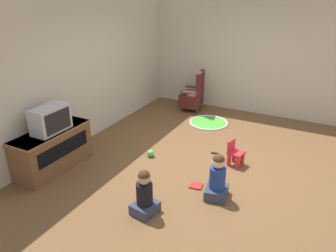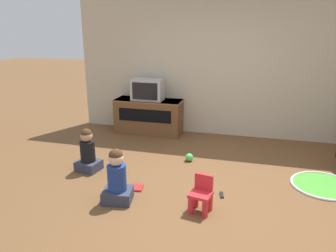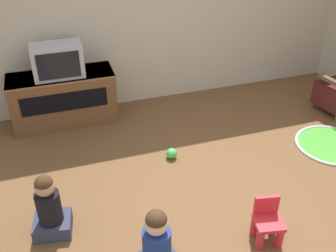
{
  "view_description": "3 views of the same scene",
  "coord_description": "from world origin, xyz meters",
  "px_view_note": "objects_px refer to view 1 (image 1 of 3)",
  "views": [
    {
      "loc": [
        -4.9,
        -1.78,
        2.87
      ],
      "look_at": [
        -0.73,
        0.4,
        0.84
      ],
      "focal_mm": 35.0,
      "sensor_mm": 36.0,
      "label": 1
    },
    {
      "loc": [
        0.58,
        -3.93,
        2.14
      ],
      "look_at": [
        -0.67,
        0.69,
        0.65
      ],
      "focal_mm": 35.0,
      "sensor_mm": 36.0,
      "label": 2
    },
    {
      "loc": [
        -1.57,
        -2.61,
        2.84
      ],
      "look_at": [
        -0.53,
        0.61,
        0.68
      ],
      "focal_mm": 42.0,
      "sensor_mm": 36.0,
      "label": 3
    }
  ],
  "objects_px": {
    "black_armchair": "(193,96)",
    "child_watching_center": "(217,179)",
    "television": "(50,119)",
    "child_watching_left": "(145,195)",
    "yellow_kid_chair": "(235,154)",
    "toy_ball": "(151,153)",
    "book": "(196,186)",
    "remote_control": "(215,153)",
    "tv_cabinet": "(53,149)"
  },
  "relations": [
    {
      "from": "tv_cabinet",
      "to": "book",
      "type": "distance_m",
      "value": 2.44
    },
    {
      "from": "yellow_kid_chair",
      "to": "toy_ball",
      "type": "relative_size",
      "value": 3.43
    },
    {
      "from": "remote_control",
      "to": "book",
      "type": "bearing_deg",
      "value": 83.67
    },
    {
      "from": "tv_cabinet",
      "to": "yellow_kid_chair",
      "type": "distance_m",
      "value": 3.08
    },
    {
      "from": "black_armchair",
      "to": "toy_ball",
      "type": "bearing_deg",
      "value": -3.5
    },
    {
      "from": "book",
      "to": "yellow_kid_chair",
      "type": "bearing_deg",
      "value": -117.13
    },
    {
      "from": "child_watching_center",
      "to": "toy_ball",
      "type": "height_order",
      "value": "child_watching_center"
    },
    {
      "from": "television",
      "to": "child_watching_left",
      "type": "height_order",
      "value": "television"
    },
    {
      "from": "yellow_kid_chair",
      "to": "toy_ball",
      "type": "bearing_deg",
      "value": 117.56
    },
    {
      "from": "book",
      "to": "remote_control",
      "type": "height_order",
      "value": "book"
    },
    {
      "from": "tv_cabinet",
      "to": "television",
      "type": "bearing_deg",
      "value": -90.0
    },
    {
      "from": "child_watching_center",
      "to": "book",
      "type": "height_order",
      "value": "child_watching_center"
    },
    {
      "from": "child_watching_left",
      "to": "toy_ball",
      "type": "relative_size",
      "value": 5.18
    },
    {
      "from": "tv_cabinet",
      "to": "child_watching_left",
      "type": "distance_m",
      "value": 2.0
    },
    {
      "from": "child_watching_left",
      "to": "tv_cabinet",
      "type": "bearing_deg",
      "value": 90.2
    },
    {
      "from": "television",
      "to": "remote_control",
      "type": "relative_size",
      "value": 3.96
    },
    {
      "from": "child_watching_center",
      "to": "toy_ball",
      "type": "distance_m",
      "value": 1.62
    },
    {
      "from": "child_watching_left",
      "to": "remote_control",
      "type": "distance_m",
      "value": 2.09
    },
    {
      "from": "television",
      "to": "remote_control",
      "type": "distance_m",
      "value": 2.94
    },
    {
      "from": "black_armchair",
      "to": "book",
      "type": "relative_size",
      "value": 4.6
    },
    {
      "from": "black_armchair",
      "to": "toy_ball",
      "type": "xyz_separation_m",
      "value": [
        -2.6,
        -0.29,
        -0.31
      ]
    },
    {
      "from": "black_armchair",
      "to": "book",
      "type": "height_order",
      "value": "black_armchair"
    },
    {
      "from": "child_watching_center",
      "to": "book",
      "type": "distance_m",
      "value": 0.48
    },
    {
      "from": "child_watching_center",
      "to": "black_armchair",
      "type": "bearing_deg",
      "value": 18.66
    },
    {
      "from": "remote_control",
      "to": "tv_cabinet",
      "type": "bearing_deg",
      "value": 26.22
    },
    {
      "from": "child_watching_left",
      "to": "remote_control",
      "type": "bearing_deg",
      "value": 1.98
    },
    {
      "from": "toy_ball",
      "to": "tv_cabinet",
      "type": "bearing_deg",
      "value": 131.75
    },
    {
      "from": "yellow_kid_chair",
      "to": "remote_control",
      "type": "xyz_separation_m",
      "value": [
        0.21,
        0.43,
        -0.18
      ]
    },
    {
      "from": "black_armchair",
      "to": "remote_control",
      "type": "bearing_deg",
      "value": 23.65
    },
    {
      "from": "television",
      "to": "toy_ball",
      "type": "height_order",
      "value": "television"
    },
    {
      "from": "tv_cabinet",
      "to": "yellow_kid_chair",
      "type": "xyz_separation_m",
      "value": [
        1.54,
        -2.67,
        -0.17
      ]
    },
    {
      "from": "tv_cabinet",
      "to": "television",
      "type": "distance_m",
      "value": 0.55
    },
    {
      "from": "black_armchair",
      "to": "child_watching_center",
      "type": "height_order",
      "value": "black_armchair"
    },
    {
      "from": "yellow_kid_chair",
      "to": "child_watching_left",
      "type": "relative_size",
      "value": 0.66
    },
    {
      "from": "remote_control",
      "to": "black_armchair",
      "type": "bearing_deg",
      "value": -68.02
    },
    {
      "from": "television",
      "to": "child_watching_left",
      "type": "relative_size",
      "value": 0.93
    },
    {
      "from": "tv_cabinet",
      "to": "television",
      "type": "relative_size",
      "value": 2.21
    },
    {
      "from": "child_watching_left",
      "to": "toy_ball",
      "type": "height_order",
      "value": "child_watching_left"
    },
    {
      "from": "tv_cabinet",
      "to": "toy_ball",
      "type": "height_order",
      "value": "tv_cabinet"
    },
    {
      "from": "black_armchair",
      "to": "yellow_kid_chair",
      "type": "relative_size",
      "value": 2.22
    },
    {
      "from": "black_armchair",
      "to": "yellow_kid_chair",
      "type": "height_order",
      "value": "black_armchair"
    },
    {
      "from": "television",
      "to": "yellow_kid_chair",
      "type": "distance_m",
      "value": 3.12
    },
    {
      "from": "yellow_kid_chair",
      "to": "child_watching_left",
      "type": "distance_m",
      "value": 1.98
    },
    {
      "from": "child_watching_left",
      "to": "child_watching_center",
      "type": "bearing_deg",
      "value": -33.42
    },
    {
      "from": "black_armchair",
      "to": "remote_control",
      "type": "height_order",
      "value": "black_armchair"
    },
    {
      "from": "child_watching_left",
      "to": "toy_ball",
      "type": "bearing_deg",
      "value": 36.95
    },
    {
      "from": "yellow_kid_chair",
      "to": "toy_ball",
      "type": "distance_m",
      "value": 1.5
    },
    {
      "from": "child_watching_center",
      "to": "toy_ball",
      "type": "bearing_deg",
      "value": 57.14
    },
    {
      "from": "child_watching_left",
      "to": "book",
      "type": "bearing_deg",
      "value": -12.93
    },
    {
      "from": "black_armchair",
      "to": "child_watching_center",
      "type": "bearing_deg",
      "value": 18.95
    }
  ]
}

